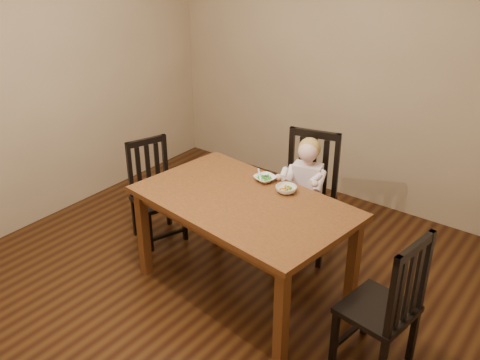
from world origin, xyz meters
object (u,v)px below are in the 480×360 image
Objects in this scene: chair_child at (307,197)px; chair_right at (386,306)px; dining_table at (243,211)px; chair_left at (155,193)px; bowl_veg at (286,189)px; bowl_peas at (265,179)px; toddler at (306,185)px.

chair_child reaches higher than chair_right.
chair_child is (0.08, 0.79, -0.19)m from dining_table.
chair_right reaches higher than chair_left.
dining_table is 0.36m from bowl_veg.
bowl_veg is at bearing 114.82° from chair_left.
bowl_peas is (1.04, 0.19, 0.37)m from chair_left.
dining_table is 1.60× the size of chair_child.
chair_left is 1.12m from bowl_peas.
chair_left is 1.34m from bowl_veg.
toddler is 3.44× the size of bowl_veg.
dining_table is 1.85× the size of chair_left.
chair_child reaches higher than bowl_veg.
chair_left is at bearing 91.45° from chair_right.
bowl_veg is at bearing 87.12° from chair_child.
bowl_peas is 1.02× the size of bowl_veg.
chair_left is (-1.10, 0.16, -0.26)m from dining_table.
bowl_peas is at bearing 165.08° from bowl_veg.
toddler is at bearing 69.46° from bowl_peas.
bowl_veg is (0.23, -0.06, 0.00)m from bowl_peas.
chair_child is at bearing 137.44° from chair_left.
toddler is at bearing 135.19° from chair_left.
dining_table is at bearing -81.25° from bowl_peas.
dining_table is 3.13× the size of toddler.
bowl_veg is (-1.00, 0.39, 0.34)m from chair_right.
chair_child is at bearing 58.77° from chair_right.
chair_child is 1.16× the size of chair_left.
toddler is (-1.08, 0.85, 0.17)m from chair_right.
bowl_veg is at bearing 76.59° from chair_right.
toddler is (0.01, -0.05, 0.14)m from chair_child.
toddler is at bearing 60.09° from chair_right.
toddler reaches higher than bowl_peas.
dining_table is 1.14m from chair_left.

